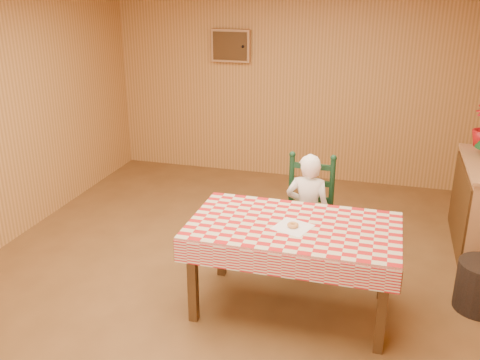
% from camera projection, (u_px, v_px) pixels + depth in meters
% --- Properties ---
extents(ground, '(6.00, 6.00, 0.00)m').
position_uv_depth(ground, '(234.00, 287.00, 4.76)').
color(ground, brown).
rests_on(ground, ground).
extents(cabin_walls, '(5.10, 6.05, 2.65)m').
position_uv_depth(cabin_walls, '(250.00, 72.00, 4.59)').
color(cabin_walls, '#BE8644').
rests_on(cabin_walls, ground).
extents(dining_table, '(1.66, 0.96, 0.77)m').
position_uv_depth(dining_table, '(294.00, 234.00, 4.22)').
color(dining_table, '#482C13').
rests_on(dining_table, ground).
extents(ladder_chair, '(0.44, 0.40, 1.08)m').
position_uv_depth(ladder_chair, '(308.00, 215.00, 4.99)').
color(ladder_chair, black).
rests_on(ladder_chair, ground).
extents(seated_child, '(0.41, 0.27, 1.12)m').
position_uv_depth(seated_child, '(308.00, 212.00, 4.92)').
color(seated_child, white).
rests_on(seated_child, ground).
extents(napkin, '(0.33, 0.33, 0.00)m').
position_uv_depth(napkin, '(293.00, 227.00, 4.14)').
color(napkin, white).
rests_on(napkin, dining_table).
extents(donut, '(0.12, 0.12, 0.03)m').
position_uv_depth(donut, '(293.00, 225.00, 4.14)').
color(donut, '#DA984E').
rests_on(donut, napkin).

